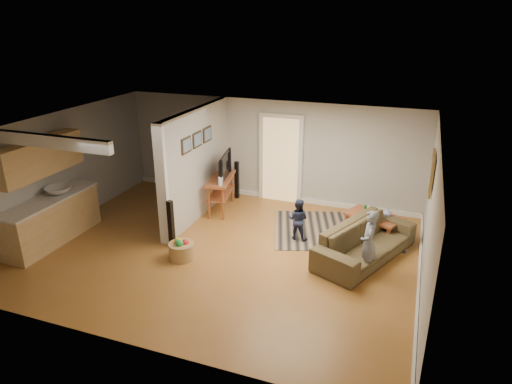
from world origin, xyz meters
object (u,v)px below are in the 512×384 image
tv_console (221,181)px  speaker_right (237,180)px  toddler (297,239)px  sofa (364,257)px  speaker_left (171,224)px  toy_basket (182,250)px  child (366,272)px  coffee_table (375,219)px

tv_console → speaker_right: bearing=75.0°
speaker_right → toddler: (2.06, -1.70, -0.48)m
sofa → toddler: (-1.42, 0.32, 0.00)m
sofa → speaker_right: bearing=83.5°
speaker_right → sofa: bearing=-32.4°
speaker_left → toddler: size_ratio=1.12×
toy_basket → child: (3.40, 0.69, -0.18)m
coffee_table → toy_basket: 4.08m
tv_console → toy_basket: 2.49m
speaker_left → sofa: bearing=18.6°
child → toddler: (-1.52, 0.87, 0.00)m
speaker_right → toy_basket: 3.28m
speaker_left → toddler: (2.28, 1.20, -0.50)m
coffee_table → tv_console: size_ratio=0.95×
toy_basket → toddler: (1.87, 1.56, -0.18)m
coffee_table → toddler: (-1.47, -0.77, -0.34)m
speaker_left → coffee_table: bearing=33.0°
sofa → speaker_left: size_ratio=2.36×
tv_console → speaker_right: (0.05, 0.84, -0.26)m
sofa → toddler: 1.46m
sofa → toy_basket: 3.53m
coffee_table → speaker_right: (-3.53, 0.93, 0.14)m
tv_console → child: 4.09m
child → speaker_left: bearing=-94.8°
toy_basket → child: child is taller
speaker_left → toy_basket: speaker_left is taller
speaker_left → child: size_ratio=0.82×
toy_basket → toddler: bearing=39.7°
coffee_table → tv_console: bearing=178.6°
sofa → speaker_left: speaker_left is taller
child → toy_basket: bearing=-88.3°
coffee_table → child: size_ratio=1.06×
sofa → toy_basket: toy_basket is taller
sofa → coffee_table: coffee_table is taller
tv_console → toddler: (2.11, -0.86, -0.74)m
coffee_table → toddler: size_ratio=1.45×
speaker_right → child: 4.44m
tv_console → child: (3.63, -1.73, -0.74)m
speaker_right → speaker_left: bearing=-96.7°
speaker_right → child: speaker_right is taller
coffee_table → sofa: bearing=-92.3°
speaker_left → speaker_right: (0.23, 2.90, -0.02)m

